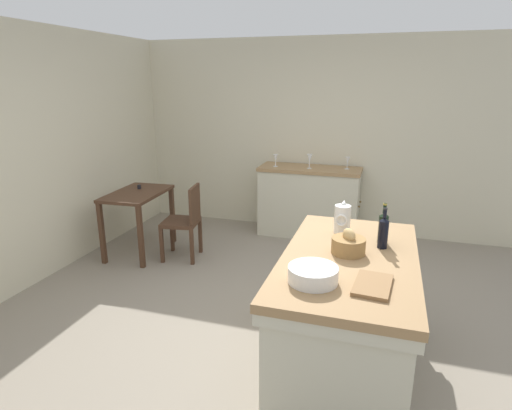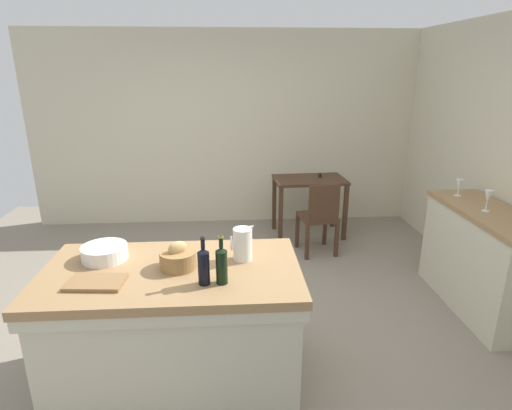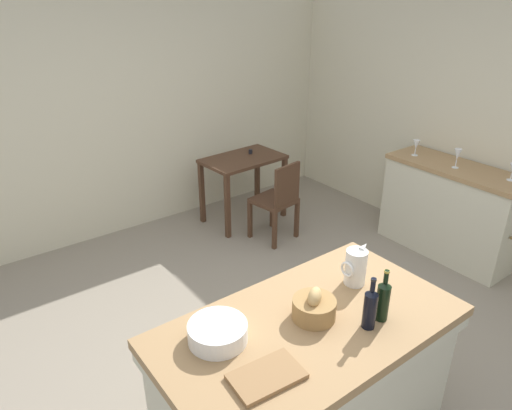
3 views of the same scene
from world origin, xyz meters
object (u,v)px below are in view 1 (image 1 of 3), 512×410
(wine_glass_left, at_px, (310,159))
(side_cabinet, at_px, (309,201))
(wash_bowl, at_px, (313,274))
(wine_glass_middle, at_px, (276,158))
(wooden_chair, at_px, (185,220))
(wine_glass_far_left, at_px, (347,161))
(pitcher, at_px, (342,219))
(writing_desk, at_px, (138,202))
(island_table, at_px, (346,306))
(cutting_board, at_px, (373,285))
(wine_bottle_amber, at_px, (383,232))
(bread_basket, at_px, (348,244))
(wine_bottle_dark, at_px, (383,227))

(wine_glass_left, bearing_deg, side_cabinet, -1.01)
(wash_bowl, bearing_deg, wine_glass_middle, 18.87)
(wash_bowl, xyz_separation_m, wine_glass_left, (3.07, 0.59, 0.16))
(wooden_chair, bearing_deg, wine_glass_middle, -33.76)
(wooden_chair, xyz_separation_m, wine_glass_far_left, (1.28, -1.71, 0.57))
(wash_bowl, bearing_deg, pitcher, -4.19)
(pitcher, bearing_deg, wooden_chair, 63.23)
(wooden_chair, relative_size, wine_glass_left, 4.72)
(wine_glass_middle, bearing_deg, writing_desk, 129.86)
(island_table, height_order, cutting_board, cutting_board)
(pitcher, relative_size, wine_bottle_amber, 0.88)
(wash_bowl, height_order, wine_glass_far_left, wine_glass_far_left)
(writing_desk, distance_m, wine_bottle_amber, 3.10)
(wine_glass_far_left, distance_m, wine_glass_middle, 0.94)
(wooden_chair, relative_size, wash_bowl, 2.87)
(bread_basket, relative_size, wine_bottle_dark, 0.77)
(cutting_board, bearing_deg, pitcher, 17.52)
(bread_basket, bearing_deg, wooden_chair, 55.21)
(wash_bowl, bearing_deg, island_table, -20.88)
(writing_desk, height_order, wine_bottle_amber, wine_bottle_amber)
(side_cabinet, xyz_separation_m, wine_glass_far_left, (0.05, -0.48, 0.57))
(island_table, xyz_separation_m, bread_basket, (0.05, 0.02, 0.46))
(wine_bottle_amber, height_order, wine_glass_far_left, wine_bottle_amber)
(bread_basket, bearing_deg, wash_bowl, 162.65)
(cutting_board, xyz_separation_m, wine_glass_far_left, (3.13, 0.47, 0.17))
(wine_glass_left, bearing_deg, pitcher, -162.74)
(wooden_chair, bearing_deg, wine_glass_left, -46.57)
(pitcher, relative_size, bread_basket, 1.12)
(wine_glass_far_left, height_order, wine_glass_middle, wine_glass_middle)
(side_cabinet, relative_size, wine_bottle_dark, 4.37)
(wooden_chair, height_order, wine_glass_left, wine_glass_left)
(island_table, bearing_deg, wooden_chair, 54.57)
(bread_basket, bearing_deg, wine_glass_middle, 25.40)
(side_cabinet, relative_size, bread_basket, 5.65)
(wine_bottle_amber, bearing_deg, writing_desk, 67.18)
(bread_basket, distance_m, wine_glass_far_left, 2.67)
(wine_glass_far_left, bearing_deg, bread_basket, -174.06)
(island_table, relative_size, wine_bottle_dark, 5.45)
(bread_basket, bearing_deg, pitcher, 12.30)
(bread_basket, bearing_deg, wine_bottle_amber, -51.81)
(wine_bottle_dark, distance_m, wine_glass_left, 2.46)
(wine_glass_left, bearing_deg, wash_bowl, -169.10)
(wooden_chair, distance_m, wine_glass_middle, 1.51)
(writing_desk, distance_m, bread_basket, 2.96)
(bread_basket, relative_size, cutting_board, 0.71)
(bread_basket, bearing_deg, wine_glass_far_left, 5.94)
(writing_desk, bearing_deg, bread_basket, -117.79)
(island_table, bearing_deg, wine_glass_left, 16.55)
(side_cabinet, distance_m, writing_desk, 2.23)
(island_table, bearing_deg, writing_desk, 61.60)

